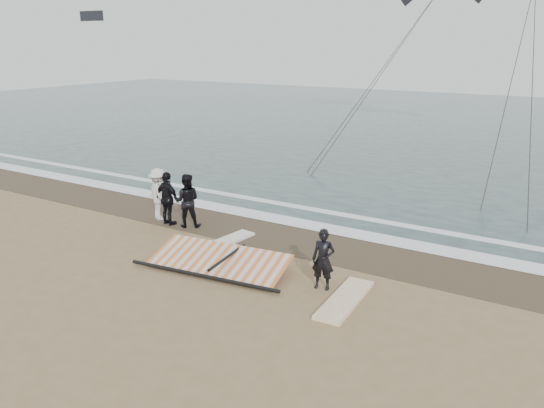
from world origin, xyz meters
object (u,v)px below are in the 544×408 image
Objects in this scene: sail_rig at (220,261)px; board_cream at (226,241)px; board_white at (345,299)px; man_main at (323,259)px.

board_cream is at bearing 120.60° from sail_rig.
board_cream is at bearing 157.91° from board_white.
board_cream is (-4.15, 1.39, -0.78)m from man_main.
man_main is 1.19m from board_white.
man_main is 0.75× the size of board_cream.
man_main is at bearing -10.49° from board_cream.
board_cream is (-4.97, 1.77, -0.00)m from board_white.
sail_rig is (-3.96, 0.07, 0.15)m from board_white.
board_white is 0.54× the size of sail_rig.
board_cream is 1.98m from sail_rig.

